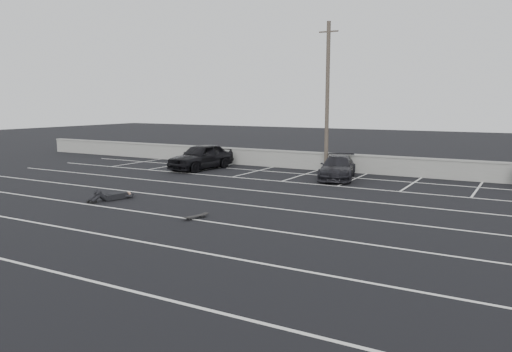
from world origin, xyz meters
The scene contains 8 objects.
ground centered at (0.00, 0.00, 0.00)m, with size 120.00×120.00×0.00m, color black.
seawall centered at (0.00, 14.00, 0.55)m, with size 50.00×0.45×1.06m.
stall_lines centered at (-0.08, 4.41, 0.00)m, with size 36.00×20.05×0.01m.
car_left centered at (-8.32, 10.79, 0.77)m, with size 1.83×4.55×1.55m, color black.
car_right centered at (0.19, 11.21, 0.61)m, with size 1.71×4.20×1.22m, color black.
utility_pole centered at (-1.24, 13.20, 4.28)m, with size 1.13×0.23×8.46m.
person centered at (-5.88, 1.42, 0.25)m, with size 1.53×2.65×0.50m, color black, non-canonical shape.
skateboard centered at (-0.90, 0.14, 0.08)m, with size 0.43×0.88×0.10m.
Camera 1 is at (9.30, -13.58, 4.02)m, focal length 35.00 mm.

